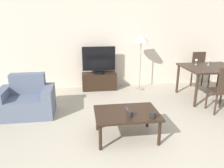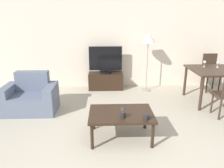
{
  "view_description": "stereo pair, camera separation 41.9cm",
  "coord_description": "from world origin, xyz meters",
  "px_view_note": "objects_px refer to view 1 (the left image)",
  "views": [
    {
      "loc": [
        -0.75,
        -2.05,
        1.9
      ],
      "look_at": [
        -0.19,
        1.91,
        0.65
      ],
      "focal_mm": 35.0,
      "sensor_mm": 36.0,
      "label": 1
    },
    {
      "loc": [
        -0.33,
        -2.09,
        1.9
      ],
      "look_at": [
        -0.19,
        1.91,
        0.65
      ],
      "focal_mm": 35.0,
      "sensor_mm": 36.0,
      "label": 2
    }
  ],
  "objects_px": {
    "dining_table": "(210,70)",
    "remote_primary": "(127,109)",
    "armchair": "(27,101)",
    "wine_glass_left": "(209,61)",
    "dining_chair_near": "(223,88)",
    "cup_colored_far": "(130,114)",
    "tv_stand": "(99,81)",
    "tv": "(99,60)",
    "coffee_table": "(127,115)",
    "dining_chair_far": "(200,68)",
    "cup_white_near": "(153,115)",
    "floor_lamp": "(141,40)",
    "wine_glass_center": "(196,61)"
  },
  "relations": [
    {
      "from": "dining_chair_far",
      "to": "wine_glass_left",
      "type": "xyz_separation_m",
      "value": [
        -0.18,
        -0.66,
        0.34
      ]
    },
    {
      "from": "tv",
      "to": "cup_colored_far",
      "type": "height_order",
      "value": "tv"
    },
    {
      "from": "dining_chair_near",
      "to": "remote_primary",
      "type": "distance_m",
      "value": 2.13
    },
    {
      "from": "cup_colored_far",
      "to": "wine_glass_center",
      "type": "height_order",
      "value": "wine_glass_center"
    },
    {
      "from": "dining_chair_far",
      "to": "coffee_table",
      "type": "bearing_deg",
      "value": -137.26
    },
    {
      "from": "dining_chair_far",
      "to": "wine_glass_left",
      "type": "relative_size",
      "value": 6.62
    },
    {
      "from": "tv",
      "to": "remote_primary",
      "type": "xyz_separation_m",
      "value": [
        0.25,
        -2.44,
        -0.34
      ]
    },
    {
      "from": "wine_glass_center",
      "to": "cup_colored_far",
      "type": "bearing_deg",
      "value": -137.06
    },
    {
      "from": "cup_colored_far",
      "to": "wine_glass_center",
      "type": "xyz_separation_m",
      "value": [
        2.05,
        1.91,
        0.38
      ]
    },
    {
      "from": "floor_lamp",
      "to": "wine_glass_left",
      "type": "distance_m",
      "value": 1.7
    },
    {
      "from": "coffee_table",
      "to": "dining_table",
      "type": "xyz_separation_m",
      "value": [
        2.3,
        1.49,
        0.29
      ]
    },
    {
      "from": "dining_table",
      "to": "wine_glass_center",
      "type": "height_order",
      "value": "wine_glass_center"
    },
    {
      "from": "armchair",
      "to": "wine_glass_left",
      "type": "relative_size",
      "value": 7.11
    },
    {
      "from": "floor_lamp",
      "to": "wine_glass_center",
      "type": "bearing_deg",
      "value": -27.17
    },
    {
      "from": "tv_stand",
      "to": "wine_glass_left",
      "type": "relative_size",
      "value": 6.22
    },
    {
      "from": "armchair",
      "to": "wine_glass_center",
      "type": "height_order",
      "value": "wine_glass_center"
    },
    {
      "from": "dining_chair_far",
      "to": "dining_chair_near",
      "type": "bearing_deg",
      "value": -104.57
    },
    {
      "from": "armchair",
      "to": "cup_colored_far",
      "type": "distance_m",
      "value": 2.22
    },
    {
      "from": "dining_table",
      "to": "armchair",
      "type": "bearing_deg",
      "value": -174.94
    },
    {
      "from": "armchair",
      "to": "remote_primary",
      "type": "height_order",
      "value": "armchair"
    },
    {
      "from": "floor_lamp",
      "to": "remote_primary",
      "type": "height_order",
      "value": "floor_lamp"
    },
    {
      "from": "armchair",
      "to": "wine_glass_left",
      "type": "bearing_deg",
      "value": 7.44
    },
    {
      "from": "dining_chair_far",
      "to": "cup_white_near",
      "type": "distance_m",
      "value": 3.37
    },
    {
      "from": "dining_table",
      "to": "wine_glass_center",
      "type": "distance_m",
      "value": 0.39
    },
    {
      "from": "cup_colored_far",
      "to": "dining_chair_near",
      "type": "bearing_deg",
      "value": 21.56
    },
    {
      "from": "armchair",
      "to": "remote_primary",
      "type": "relative_size",
      "value": 6.92
    },
    {
      "from": "dining_chair_near",
      "to": "floor_lamp",
      "type": "distance_m",
      "value": 2.25
    },
    {
      "from": "tv_stand",
      "to": "dining_chair_near",
      "type": "height_order",
      "value": "dining_chair_near"
    },
    {
      "from": "coffee_table",
      "to": "cup_colored_far",
      "type": "xyz_separation_m",
      "value": [
        0.01,
        -0.17,
        0.09
      ]
    },
    {
      "from": "dining_table",
      "to": "dining_chair_far",
      "type": "relative_size",
      "value": 1.29
    },
    {
      "from": "dining_chair_near",
      "to": "cup_white_near",
      "type": "bearing_deg",
      "value": -152.64
    },
    {
      "from": "remote_primary",
      "to": "cup_white_near",
      "type": "bearing_deg",
      "value": -46.48
    },
    {
      "from": "dining_table",
      "to": "remote_primary",
      "type": "distance_m",
      "value": 2.68
    },
    {
      "from": "wine_glass_center",
      "to": "floor_lamp",
      "type": "bearing_deg",
      "value": 152.83
    },
    {
      "from": "tv",
      "to": "wine_glass_center",
      "type": "bearing_deg",
      "value": -18.94
    },
    {
      "from": "dining_chair_far",
      "to": "cup_white_near",
      "type": "height_order",
      "value": "dining_chair_far"
    },
    {
      "from": "cup_white_near",
      "to": "cup_colored_far",
      "type": "xyz_separation_m",
      "value": [
        -0.33,
        0.08,
        0.0
      ]
    },
    {
      "from": "tv_stand",
      "to": "cup_colored_far",
      "type": "xyz_separation_m",
      "value": [
        0.24,
        -2.7,
        0.27
      ]
    },
    {
      "from": "dining_chair_near",
      "to": "cup_white_near",
      "type": "distance_m",
      "value": 1.96
    },
    {
      "from": "armchair",
      "to": "tv",
      "type": "bearing_deg",
      "value": 42.07
    },
    {
      "from": "cup_colored_far",
      "to": "wine_glass_center",
      "type": "distance_m",
      "value": 2.83
    },
    {
      "from": "dining_chair_far",
      "to": "cup_colored_far",
      "type": "relative_size",
      "value": 10.51
    },
    {
      "from": "floor_lamp",
      "to": "wine_glass_center",
      "type": "xyz_separation_m",
      "value": [
        1.21,
        -0.62,
        -0.44
      ]
    },
    {
      "from": "armchair",
      "to": "wine_glass_center",
      "type": "relative_size",
      "value": 7.11
    },
    {
      "from": "floor_lamp",
      "to": "cup_colored_far",
      "type": "distance_m",
      "value": 2.79
    },
    {
      "from": "tv",
      "to": "remote_primary",
      "type": "bearing_deg",
      "value": -84.15
    },
    {
      "from": "armchair",
      "to": "floor_lamp",
      "type": "xyz_separation_m",
      "value": [
        2.63,
        1.24,
        1.02
      ]
    },
    {
      "from": "dining_chair_near",
      "to": "floor_lamp",
      "type": "relative_size",
      "value": 0.65
    },
    {
      "from": "tv",
      "to": "coffee_table",
      "type": "bearing_deg",
      "value": -84.89
    },
    {
      "from": "coffee_table",
      "to": "dining_chair_far",
      "type": "height_order",
      "value": "dining_chair_far"
    }
  ]
}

